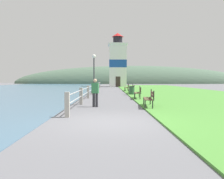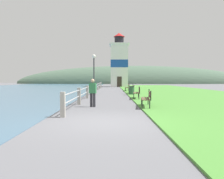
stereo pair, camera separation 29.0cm
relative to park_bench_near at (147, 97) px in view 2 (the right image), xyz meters
The scene contains 12 objects.
ground_plane 4.59m from the park_bench_near, 118.32° to the right, with size 160.00×160.00×0.00m, color slate.
grass_verge 15.20m from the park_bench_near, 68.39° to the left, with size 12.00×54.40×0.06m.
seawall_railing 12.50m from the park_bench_near, 107.79° to the left, with size 0.18×30.01×1.01m.
park_bench_near is the anchor object (origin of this frame).
park_bench_midway 4.91m from the park_bench_near, 89.35° to the left, with size 0.65×1.82×0.94m.
park_bench_far 10.85m from the park_bench_near, 89.00° to the left, with size 0.54×2.00×0.94m.
park_bench_by_lighthouse 15.50m from the park_bench_near, 89.70° to the left, with size 0.50×1.64×0.94m.
lighthouse 32.13m from the park_bench_near, 90.83° to the left, with size 3.81×3.81×10.62m.
person_strolling 2.94m from the park_bench_near, behind, with size 0.41×0.27×1.53m.
trash_bin 9.13m from the park_bench_near, 89.98° to the left, with size 0.54×0.54×0.84m.
lamp_post 11.02m from the park_bench_near, 109.87° to the left, with size 0.36×0.36×3.96m.
distant_hillside 62.53m from the park_bench_near, 84.64° to the left, with size 80.00×16.00×12.00m.
Camera 2 is at (0.29, -7.58, 1.51)m, focal length 35.00 mm.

